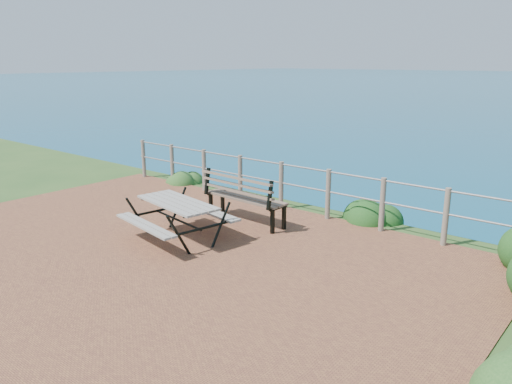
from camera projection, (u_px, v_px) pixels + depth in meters
ground at (157, 254)px, 8.12m from camera, size 10.00×7.00×0.12m
safety_railing at (281, 183)px, 10.47m from camera, size 9.40×0.10×1.00m
picnic_table at (178, 216)px, 8.63m from camera, size 1.72×1.40×0.69m
park_bench at (246, 190)px, 9.53m from camera, size 1.78×0.52×0.99m
shrub_lip_west at (184, 183)px, 12.88m from camera, size 0.74×0.74×0.46m
shrub_lip_east at (375, 219)px, 9.90m from camera, size 0.86×0.86×0.63m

